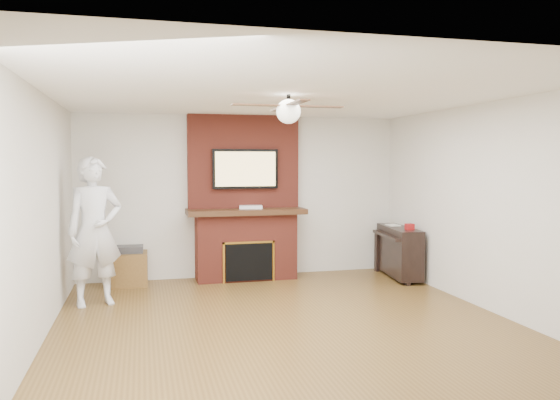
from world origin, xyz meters
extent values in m
cube|color=#523818|center=(0.00, 0.00, -0.09)|extent=(5.36, 5.86, 0.18)
cube|color=white|center=(0.00, 0.00, 2.59)|extent=(5.36, 5.86, 0.18)
cube|color=beige|center=(0.00, 2.84, 1.25)|extent=(5.36, 0.18, 2.50)
cube|color=beige|center=(0.00, -2.84, 1.25)|extent=(5.36, 0.18, 2.50)
cube|color=beige|center=(-2.59, 0.00, 1.25)|extent=(0.18, 5.86, 2.50)
cube|color=beige|center=(2.59, 0.00, 1.25)|extent=(0.18, 5.86, 2.50)
cube|color=maroon|center=(0.00, 2.50, 0.50)|extent=(1.50, 0.50, 1.00)
cube|color=black|center=(0.00, 2.47, 1.04)|extent=(1.78, 0.64, 0.08)
cube|color=maroon|center=(0.00, 2.65, 1.79)|extent=(1.70, 0.20, 1.42)
cube|color=black|center=(0.00, 2.25, 0.31)|extent=(0.70, 0.06, 0.55)
cube|color=#BF8C2D|center=(0.00, 2.24, 0.60)|extent=(0.78, 0.02, 0.03)
cube|color=#BF8C2D|center=(-0.38, 2.24, 0.31)|extent=(0.03, 0.02, 0.61)
cube|color=#BF8C2D|center=(0.38, 2.24, 0.31)|extent=(0.03, 0.02, 0.61)
cube|color=black|center=(0.00, 2.50, 1.68)|extent=(1.00, 0.07, 0.60)
cube|color=#DDBD75|center=(0.00, 2.47, 1.68)|extent=(0.92, 0.01, 0.52)
cylinder|color=black|center=(0.00, 0.00, 2.43)|extent=(0.04, 0.04, 0.14)
sphere|color=white|center=(0.00, 0.00, 2.32)|extent=(0.26, 0.26, 0.26)
cube|color=black|center=(0.33, 0.00, 2.38)|extent=(0.55, 0.11, 0.01)
cube|color=black|center=(0.00, 0.33, 2.38)|extent=(0.11, 0.55, 0.01)
cube|color=black|center=(-0.33, 0.00, 2.38)|extent=(0.55, 0.11, 0.01)
cube|color=black|center=(0.00, -0.33, 2.38)|extent=(0.11, 0.55, 0.01)
imported|color=silver|center=(-2.10, 1.45, 0.93)|extent=(0.79, 0.64, 1.85)
cube|color=brown|center=(-1.71, 2.48, 0.24)|extent=(0.51, 0.51, 0.48)
cube|color=#2B2B2D|center=(-1.71, 2.48, 0.52)|extent=(0.39, 0.31, 0.10)
cube|color=black|center=(2.32, 2.00, 0.41)|extent=(0.49, 1.23, 0.74)
cube|color=black|center=(2.19, 1.47, 0.32)|extent=(0.06, 0.09, 0.64)
cube|color=black|center=(2.19, 2.53, 0.32)|extent=(0.06, 0.09, 0.64)
cube|color=black|center=(2.11, 2.00, 0.66)|extent=(0.26, 1.11, 0.05)
cube|color=silver|center=(2.32, 2.23, 0.79)|extent=(0.17, 0.23, 0.01)
cube|color=maroon|center=(2.32, 1.68, 0.83)|extent=(0.11, 0.11, 0.09)
cube|color=silver|center=(0.07, 2.45, 1.10)|extent=(0.37, 0.24, 0.05)
cylinder|color=orange|center=(-0.11, 2.30, 0.06)|extent=(0.07, 0.07, 0.11)
cylinder|color=#498535|center=(0.06, 2.38, 0.04)|extent=(0.06, 0.06, 0.09)
cylinder|color=beige|center=(0.03, 2.30, 0.05)|extent=(0.08, 0.08, 0.10)
cylinder|color=teal|center=(0.19, 2.32, 0.04)|extent=(0.06, 0.06, 0.09)
camera|label=1|loc=(-1.52, -5.63, 1.79)|focal=35.00mm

